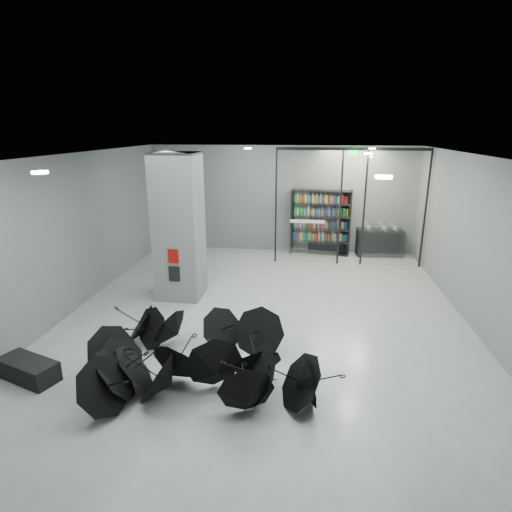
# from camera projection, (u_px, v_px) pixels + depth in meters

# --- Properties ---
(room) EXTENTS (14.00, 14.02, 4.01)m
(room) POSITION_uv_depth(u_px,v_px,m) (261.00, 213.00, 9.09)
(room) COLOR gray
(room) RESTS_ON ground
(column) EXTENTS (1.20, 1.20, 4.00)m
(column) POSITION_uv_depth(u_px,v_px,m) (179.00, 227.00, 11.53)
(column) COLOR slate
(column) RESTS_ON ground
(fire_cabinet) EXTENTS (0.28, 0.04, 0.38)m
(fire_cabinet) POSITION_uv_depth(u_px,v_px,m) (173.00, 256.00, 11.13)
(fire_cabinet) COLOR #A50A07
(fire_cabinet) RESTS_ON column
(info_panel) EXTENTS (0.30, 0.03, 0.42)m
(info_panel) POSITION_uv_depth(u_px,v_px,m) (174.00, 274.00, 11.28)
(info_panel) COLOR black
(info_panel) RESTS_ON column
(exit_sign) EXTENTS (0.30, 0.06, 0.15)m
(exit_sign) POSITION_uv_depth(u_px,v_px,m) (353.00, 153.00, 13.55)
(exit_sign) COLOR #0CE533
(exit_sign) RESTS_ON room
(glass_partition) EXTENTS (5.06, 0.08, 4.00)m
(glass_partition) POSITION_uv_depth(u_px,v_px,m) (349.00, 203.00, 14.22)
(glass_partition) COLOR silver
(glass_partition) RESTS_ON ground
(bench) EXTENTS (1.32, 0.90, 0.39)m
(bench) POSITION_uv_depth(u_px,v_px,m) (28.00, 369.00, 8.00)
(bench) COLOR black
(bench) RESTS_ON ground
(bookshelf) EXTENTS (2.25, 0.79, 2.42)m
(bookshelf) POSITION_uv_depth(u_px,v_px,m) (321.00, 222.00, 15.80)
(bookshelf) COLOR black
(bookshelf) RESTS_ON ground
(shop_counter) EXTENTS (1.71, 0.77, 1.00)m
(shop_counter) POSITION_uv_depth(u_px,v_px,m) (379.00, 242.00, 15.72)
(shop_counter) COLOR black
(shop_counter) RESTS_ON ground
(umbrella_cluster) EXTENTS (5.23, 3.86, 1.32)m
(umbrella_cluster) POSITION_uv_depth(u_px,v_px,m) (189.00, 366.00, 7.91)
(umbrella_cluster) COLOR black
(umbrella_cluster) RESTS_ON ground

